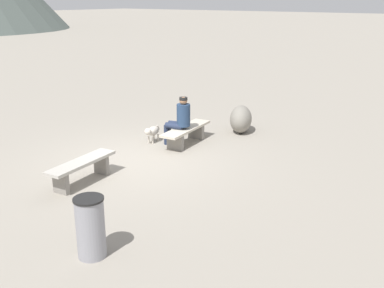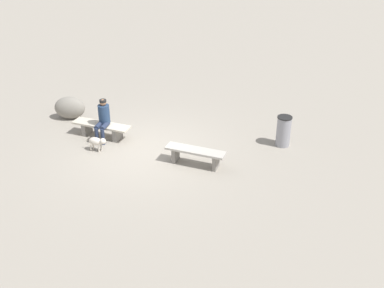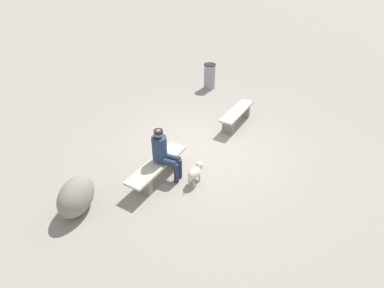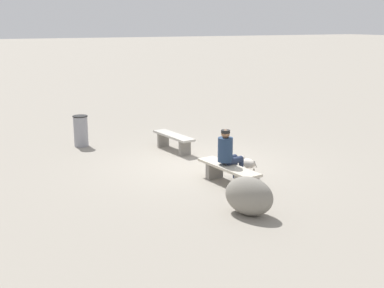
# 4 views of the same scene
# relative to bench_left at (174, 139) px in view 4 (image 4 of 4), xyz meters

# --- Properties ---
(ground) EXTENTS (210.00, 210.00, 0.06)m
(ground) POSITION_rel_bench_left_xyz_m (1.61, 0.02, -0.37)
(ground) COLOR gray
(bench_left) EXTENTS (1.69, 0.61, 0.47)m
(bench_left) POSITION_rel_bench_left_xyz_m (0.00, 0.00, 0.00)
(bench_left) COLOR gray
(bench_left) RESTS_ON ground
(bench_right) EXTENTS (1.85, 0.68, 0.43)m
(bench_right) POSITION_rel_bench_left_xyz_m (3.28, -0.11, -0.04)
(bench_right) COLOR gray
(bench_right) RESTS_ON ground
(seated_person) EXTENTS (0.45, 0.67, 1.25)m
(seated_person) POSITION_rel_bench_left_xyz_m (3.13, -0.04, 0.36)
(seated_person) COLOR navy
(seated_person) RESTS_ON ground
(dog) EXTENTS (0.63, 0.29, 0.43)m
(dog) POSITION_rel_bench_left_xyz_m (2.85, 0.66, -0.05)
(dog) COLOR beige
(dog) RESTS_ON ground
(trash_bin) EXTENTS (0.44, 0.44, 0.92)m
(trash_bin) POSITION_rel_bench_left_xyz_m (-1.71, -2.23, 0.12)
(trash_bin) COLOR gray
(trash_bin) RESTS_ON ground
(boulder) EXTENTS (1.16, 0.98, 0.75)m
(boulder) POSITION_rel_bench_left_xyz_m (5.02, -0.68, 0.03)
(boulder) COLOR gray
(boulder) RESTS_ON ground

